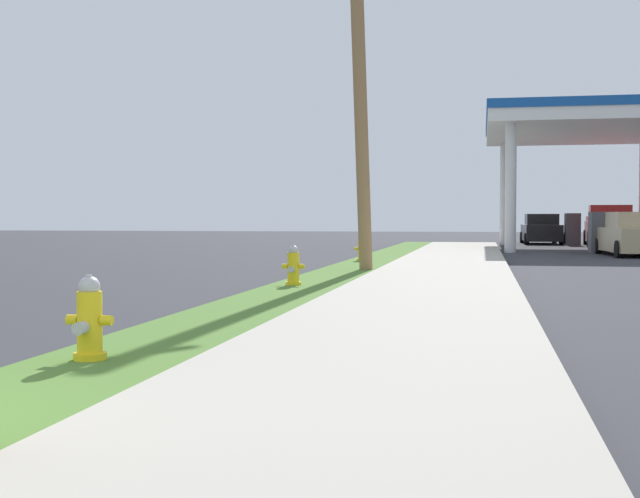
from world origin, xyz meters
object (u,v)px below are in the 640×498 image
fire_hydrant_third (362,249)px  utility_pole_midground (359,64)px  car_tan_by_far_pump (633,236)px  car_black_by_near_pump (541,230)px  fire_hydrant_nearest (89,323)px  truck_red_at_forecourt (608,227)px  fire_hydrant_second (293,268)px

fire_hydrant_third → utility_pole_midground: size_ratio=0.08×
car_tan_by_far_pump → car_black_by_near_pump: bearing=99.2°
fire_hydrant_nearest → truck_red_at_forecourt: size_ratio=0.13×
car_tan_by_far_pump → utility_pole_midground: bearing=-124.9°
fire_hydrant_nearest → fire_hydrant_third: size_ratio=1.00×
fire_hydrant_second → utility_pole_midground: utility_pole_midground is taller
utility_pole_midground → car_tan_by_far_pump: 14.97m
car_tan_by_far_pump → truck_red_at_forecourt: bearing=86.4°
fire_hydrant_second → truck_red_at_forecourt: bearing=71.0°
fire_hydrant_third → truck_red_at_forecourt: bearing=62.6°
fire_hydrant_nearest → fire_hydrant_third: same height
fire_hydrant_third → truck_red_at_forecourt: truck_red_at_forecourt is taller
car_black_by_near_pump → car_tan_by_far_pump: size_ratio=0.98×
car_black_by_near_pump → truck_red_at_forecourt: truck_red_at_forecourt is taller
truck_red_at_forecourt → utility_pole_midground: bearing=-111.4°
utility_pole_midground → fire_hydrant_second: bearing=-96.4°
fire_hydrant_nearest → fire_hydrant_third: (-0.08, 17.45, 0.00)m
utility_pole_midground → truck_red_at_forecourt: bearing=68.6°
car_black_by_near_pump → fire_hydrant_third: bearing=-106.9°
fire_hydrant_third → truck_red_at_forecourt: (9.45, 18.26, 0.47)m
fire_hydrant_nearest → utility_pole_midground: (0.48, 13.07, 4.58)m
truck_red_at_forecourt → fire_hydrant_third: bearing=-117.4°
car_tan_by_far_pump → truck_red_at_forecourt: truck_red_at_forecourt is taller
fire_hydrant_third → car_tan_by_far_pump: bearing=40.0°
fire_hydrant_third → fire_hydrant_second: bearing=-89.8°
fire_hydrant_nearest → car_black_by_near_pump: size_ratio=0.16×
fire_hydrant_third → car_tan_by_far_pump: car_tan_by_far_pump is taller
car_tan_by_far_pump → truck_red_at_forecourt: 10.92m
fire_hydrant_second → car_tan_by_far_pump: 18.67m
fire_hydrant_nearest → truck_red_at_forecourt: (9.37, 35.71, 0.47)m
fire_hydrant_nearest → fire_hydrant_third: 17.45m
fire_hydrant_nearest → car_tan_by_far_pump: (8.69, 24.82, 0.28)m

